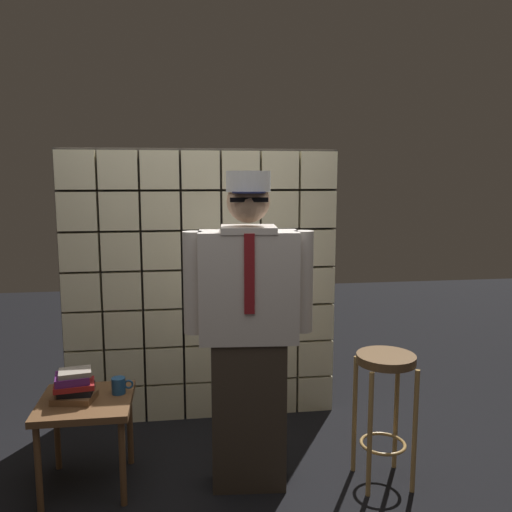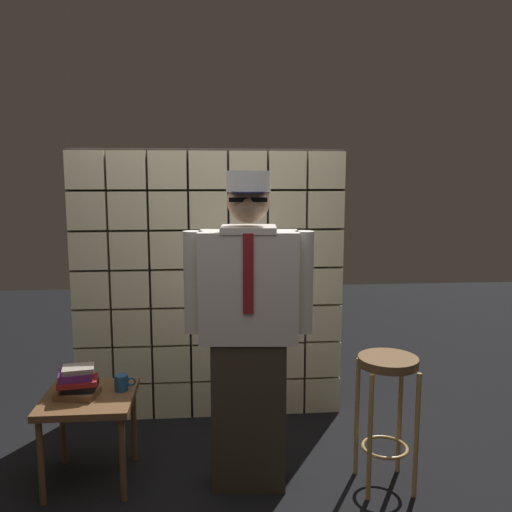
{
  "view_description": "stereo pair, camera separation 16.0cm",
  "coord_description": "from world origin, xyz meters",
  "px_view_note": "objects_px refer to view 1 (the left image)",
  "views": [
    {
      "loc": [
        -0.15,
        -2.59,
        1.8
      ],
      "look_at": [
        0.26,
        0.29,
        1.36
      ],
      "focal_mm": 37.42,
      "sensor_mm": 36.0,
      "label": 1
    },
    {
      "loc": [
        0.01,
        -2.6,
        1.8
      ],
      "look_at": [
        0.26,
        0.29,
        1.36
      ],
      "focal_mm": 37.42,
      "sensor_mm": 36.0,
      "label": 2
    }
  ],
  "objects_px": {
    "standing_person": "(249,328)",
    "side_table": "(86,411)",
    "bar_stool": "(385,388)",
    "book_stack": "(74,386)",
    "coffee_mug": "(119,386)"
  },
  "relations": [
    {
      "from": "standing_person",
      "to": "side_table",
      "type": "xyz_separation_m",
      "value": [
        -0.93,
        0.12,
        -0.49
      ]
    },
    {
      "from": "side_table",
      "to": "bar_stool",
      "type": "bearing_deg",
      "value": -6.38
    },
    {
      "from": "standing_person",
      "to": "book_stack",
      "type": "distance_m",
      "value": 1.05
    },
    {
      "from": "book_stack",
      "to": "coffee_mug",
      "type": "bearing_deg",
      "value": 14.98
    },
    {
      "from": "standing_person",
      "to": "coffee_mug",
      "type": "xyz_separation_m",
      "value": [
        -0.75,
        0.17,
        -0.37
      ]
    },
    {
      "from": "standing_person",
      "to": "bar_stool",
      "type": "distance_m",
      "value": 0.87
    },
    {
      "from": "book_stack",
      "to": "bar_stool",
      "type": "bearing_deg",
      "value": -5.99
    },
    {
      "from": "bar_stool",
      "to": "coffee_mug",
      "type": "distance_m",
      "value": 1.55
    },
    {
      "from": "side_table",
      "to": "coffee_mug",
      "type": "height_order",
      "value": "coffee_mug"
    },
    {
      "from": "book_stack",
      "to": "coffee_mug",
      "type": "xyz_separation_m",
      "value": [
        0.24,
        0.06,
        -0.04
      ]
    },
    {
      "from": "coffee_mug",
      "to": "standing_person",
      "type": "bearing_deg",
      "value": -13.09
    },
    {
      "from": "standing_person",
      "to": "side_table",
      "type": "relative_size",
      "value": 3.42
    },
    {
      "from": "bar_stool",
      "to": "side_table",
      "type": "height_order",
      "value": "bar_stool"
    },
    {
      "from": "side_table",
      "to": "coffee_mug",
      "type": "relative_size",
      "value": 4.23
    },
    {
      "from": "side_table",
      "to": "book_stack",
      "type": "xyz_separation_m",
      "value": [
        -0.06,
        -0.01,
        0.16
      ]
    }
  ]
}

